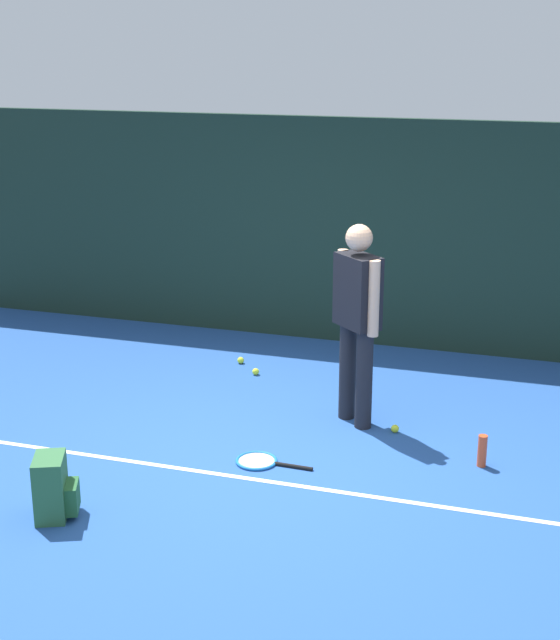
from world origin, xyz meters
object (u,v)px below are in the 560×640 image
at_px(tennis_player, 357,313).
at_px(tennis_ball_mid_court, 256,372).
at_px(tennis_ball_by_fence, 241,360).
at_px(tennis_racket, 260,461).
at_px(water_bottle, 482,451).
at_px(tennis_ball_near_player, 395,429).
at_px(backpack, 53,488).

distance_m(tennis_player, tennis_ball_mid_court, 1.70).
height_order(tennis_player, tennis_ball_by_fence, tennis_player).
bearing_deg(tennis_racket, tennis_ball_mid_court, -68.55).
distance_m(tennis_ball_mid_court, water_bottle, 2.65).
bearing_deg(tennis_ball_by_fence, tennis_player, -37.35).
bearing_deg(water_bottle, tennis_ball_by_fence, 147.55).
distance_m(tennis_player, tennis_ball_near_player, 1.01).
bearing_deg(tennis_ball_mid_court, backpack, -97.85).
xyz_separation_m(backpack, tennis_ball_by_fence, (0.16, 3.26, -0.18)).
height_order(tennis_player, water_bottle, tennis_player).
bearing_deg(water_bottle, backpack, -148.43).
xyz_separation_m(tennis_ball_near_player, water_bottle, (0.74, -0.42, 0.09)).
bearing_deg(tennis_ball_mid_court, tennis_ball_by_fence, 133.54).
distance_m(tennis_player, tennis_ball_by_fence, 2.01).
xyz_separation_m(tennis_player, tennis_racket, (-0.51, -0.98, -0.95)).
bearing_deg(tennis_ball_by_fence, backpack, -92.90).
height_order(tennis_racket, tennis_ball_mid_court, tennis_ball_mid_court).
xyz_separation_m(tennis_ball_by_fence, water_bottle, (2.53, -1.61, 0.09)).
bearing_deg(backpack, tennis_racket, -65.19).
relative_size(backpack, tennis_ball_near_player, 6.67).
bearing_deg(tennis_player, backpack, -84.14).
height_order(backpack, tennis_ball_by_fence, backpack).
xyz_separation_m(tennis_racket, water_bottle, (1.62, 0.46, 0.11)).
distance_m(tennis_racket, backpack, 1.62).
bearing_deg(tennis_ball_near_player, tennis_ball_mid_court, 148.81).
distance_m(tennis_player, backpack, 2.80).
bearing_deg(tennis_ball_near_player, tennis_player, 163.29).
distance_m(backpack, water_bottle, 3.16).
height_order(tennis_player, tennis_ball_near_player, tennis_player).
relative_size(tennis_ball_near_player, tennis_ball_by_fence, 1.00).
height_order(tennis_racket, tennis_ball_by_fence, tennis_ball_by_fence).
relative_size(tennis_player, tennis_racket, 2.76).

